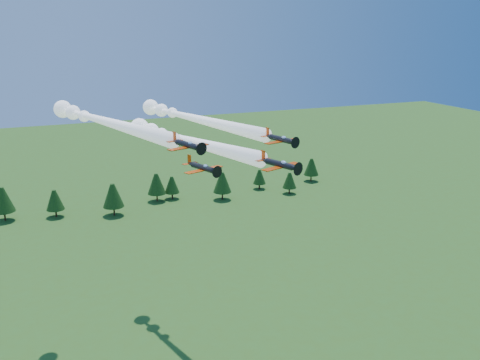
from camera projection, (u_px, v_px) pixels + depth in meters
name	position (u px, v px, depth m)	size (l,w,h in m)	color
plane_lead	(182.00, 139.00, 96.22)	(18.47, 41.28, 3.70)	black
plane_left	(101.00, 120.00, 100.86)	(19.57, 48.79, 3.70)	black
plane_right	(190.00, 117.00, 113.71)	(17.88, 50.05, 3.70)	black
plane_slot	(203.00, 167.00, 90.31)	(7.36, 8.23, 2.61)	black
treeline	(133.00, 190.00, 196.00)	(170.09, 19.31, 11.90)	#382314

